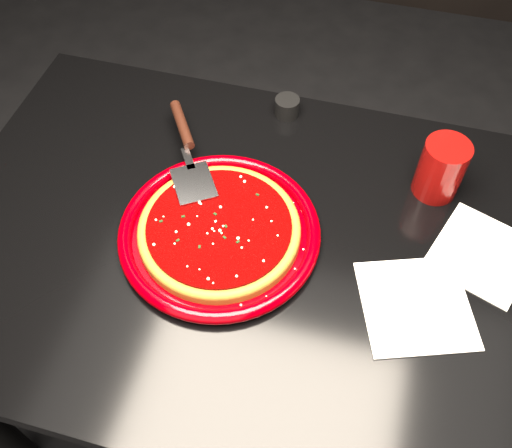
{
  "coord_description": "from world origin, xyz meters",
  "views": [
    {
      "loc": [
        0.14,
        -0.56,
        1.6
      ],
      "look_at": [
        -0.02,
        0.03,
        0.77
      ],
      "focal_mm": 40.0,
      "sensor_mm": 36.0,
      "label": 1
    }
  ],
  "objects_px": {
    "table": "(260,333)",
    "cup": "(441,169)",
    "ramekin": "(287,107)",
    "pizza_server": "(188,150)",
    "plate": "(220,232)"
  },
  "relations": [
    {
      "from": "table",
      "to": "pizza_server",
      "type": "bearing_deg",
      "value": 141.99
    },
    {
      "from": "pizza_server",
      "to": "ramekin",
      "type": "bearing_deg",
      "value": 19.49
    },
    {
      "from": "cup",
      "to": "ramekin",
      "type": "distance_m",
      "value": 0.35
    },
    {
      "from": "table",
      "to": "cup",
      "type": "relative_size",
      "value": 10.15
    },
    {
      "from": "plate",
      "to": "cup",
      "type": "relative_size",
      "value": 3.09
    },
    {
      "from": "pizza_server",
      "to": "plate",
      "type": "bearing_deg",
      "value": -86.99
    },
    {
      "from": "table",
      "to": "ramekin",
      "type": "xyz_separation_m",
      "value": [
        -0.03,
        0.34,
        0.4
      ]
    },
    {
      "from": "ramekin",
      "to": "plate",
      "type": "bearing_deg",
      "value": -97.22
    },
    {
      "from": "plate",
      "to": "ramekin",
      "type": "height_order",
      "value": "ramekin"
    },
    {
      "from": "table",
      "to": "plate",
      "type": "distance_m",
      "value": 0.4
    },
    {
      "from": "ramekin",
      "to": "cup",
      "type": "bearing_deg",
      "value": -22.05
    },
    {
      "from": "plate",
      "to": "cup",
      "type": "height_order",
      "value": "cup"
    },
    {
      "from": "pizza_server",
      "to": "ramekin",
      "type": "distance_m",
      "value": 0.25
    },
    {
      "from": "pizza_server",
      "to": "cup",
      "type": "height_order",
      "value": "cup"
    },
    {
      "from": "cup",
      "to": "ramekin",
      "type": "xyz_separation_m",
      "value": [
        -0.32,
        0.13,
        -0.04
      ]
    }
  ]
}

